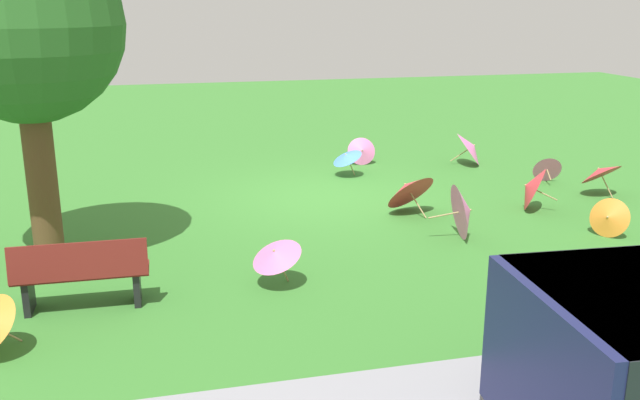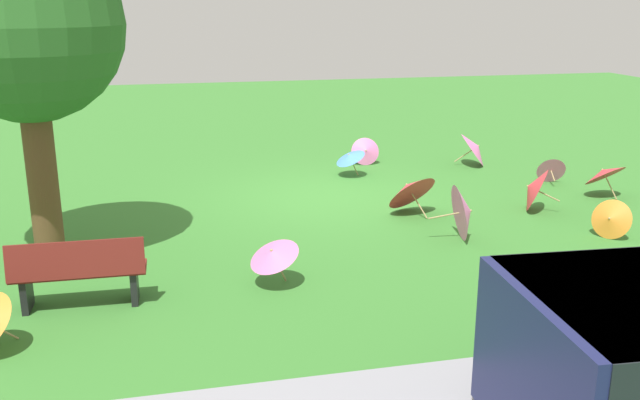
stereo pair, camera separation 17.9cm
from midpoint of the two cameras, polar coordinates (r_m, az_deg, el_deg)
The scene contains 13 objects.
ground at distance 13.49m, azimuth 0.78°, elevation 0.21°, with size 40.00×40.00×0.00m, color #387A2D.
park_bench at distance 9.06m, azimuth -18.48°, elevation -5.59°, with size 1.61×0.51×0.90m.
shade_tree at distance 10.51m, azimuth -22.35°, elevation 12.76°, with size 2.65×2.65×4.66m.
parasol_orange_0 at distance 12.08m, azimuth 22.94°, elevation -1.42°, with size 0.69×0.71×0.63m.
parasol_blue_0 at distance 15.02m, azimuth 2.78°, elevation 3.54°, with size 0.78×0.79×0.62m.
parasol_pink_0 at distance 16.17m, azimuth 4.04°, elevation 4.00°, with size 0.68×0.60×0.64m.
parasol_red_0 at distance 13.13m, azimuth 17.27°, elevation 0.92°, with size 0.85×0.95×0.83m.
parasol_red_1 at distance 14.56m, azimuth 22.41°, elevation 2.06°, with size 1.03×1.00×0.75m.
parasol_pink_1 at distance 9.24m, azimuth -3.29°, elevation -4.38°, with size 0.93×0.93×0.66m.
parasol_red_2 at distance 12.50m, azimuth 7.68°, elevation 0.89°, with size 1.16×1.09×0.84m.
parasol_pink_3 at distance 15.30m, azimuth 18.55°, elevation 2.39°, with size 0.66×0.60×0.58m.
parasol_pink_5 at distance 11.27m, azimuth 12.14°, elevation -0.94°, with size 0.81×0.94×0.91m.
parasol_pink_6 at distance 16.43m, azimuth 12.82°, elevation 4.16°, with size 0.92×1.06×0.82m.
Camera 2 is at (3.00, 12.63, 3.67)m, focal length 39.37 mm.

